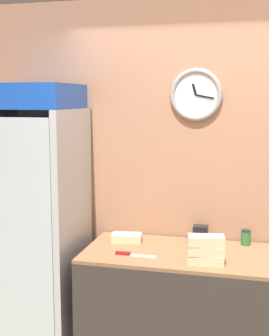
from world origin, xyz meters
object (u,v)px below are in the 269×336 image
at_px(beverage_cooler, 41,208).
at_px(sandwich_stack_middle, 206,250).
at_px(sandwich_stack_bottom, 206,259).
at_px(condiment_jar, 246,237).
at_px(sandwich_stack_top, 206,240).
at_px(chefs_knife, 130,254).
at_px(napkin_dispenser, 201,234).
at_px(sandwich_flat_left, 127,238).

bearing_deg(beverage_cooler, sandwich_stack_middle, -11.32).
distance_m(sandwich_stack_bottom, condiment_jar, 0.54).
xyz_separation_m(sandwich_stack_middle, sandwich_stack_top, (0.00, 0.00, 0.06)).
height_order(chefs_knife, condiment_jar, condiment_jar).
relative_size(sandwich_stack_top, condiment_jar, 2.16).
bearing_deg(beverage_cooler, condiment_jar, 7.98).
relative_size(beverage_cooler, sandwich_stack_middle, 8.17).
distance_m(sandwich_stack_top, napkin_dispenser, 0.51).
distance_m(sandwich_stack_bottom, sandwich_stack_middle, 0.06).
distance_m(sandwich_stack_middle, chefs_knife, 0.54).
relative_size(condiment_jar, napkin_dispenser, 0.97).
relative_size(beverage_cooler, chefs_knife, 7.16).
bearing_deg(sandwich_stack_bottom, beverage_cooler, 168.68).
bearing_deg(sandwich_stack_middle, napkin_dispenser, 100.16).
xyz_separation_m(sandwich_stack_bottom, chefs_knife, (-0.53, 0.04, -0.02)).
distance_m(beverage_cooler, sandwich_stack_bottom, 1.34).
height_order(sandwich_stack_bottom, condiment_jar, condiment_jar).
xyz_separation_m(sandwich_flat_left, chefs_knife, (0.10, -0.30, -0.02)).
distance_m(sandwich_stack_bottom, sandwich_flat_left, 0.72).
distance_m(sandwich_stack_bottom, napkin_dispenser, 0.50).
height_order(beverage_cooler, chefs_knife, beverage_cooler).
bearing_deg(beverage_cooler, napkin_dispenser, 10.65).
relative_size(sandwich_stack_middle, napkin_dispenser, 2.09).
bearing_deg(sandwich_stack_bottom, sandwich_stack_middle, 0.00).
bearing_deg(beverage_cooler, sandwich_stack_top, -11.32).
xyz_separation_m(sandwich_stack_middle, chefs_knife, (-0.53, 0.04, -0.09)).
relative_size(sandwich_stack_top, napkin_dispenser, 2.11).
bearing_deg(napkin_dispenser, condiment_jar, -1.82).
height_order(sandwich_stack_top, chefs_knife, sandwich_stack_top).
relative_size(sandwich_stack_middle, sandwich_flat_left, 1.04).
xyz_separation_m(beverage_cooler, condiment_jar, (1.55, 0.22, -0.19)).
relative_size(sandwich_stack_bottom, sandwich_flat_left, 1.03).
distance_m(sandwich_flat_left, condiment_jar, 0.89).
height_order(sandwich_stack_middle, napkin_dispenser, sandwich_stack_middle).
xyz_separation_m(sandwich_stack_bottom, condiment_jar, (0.25, 0.48, 0.03)).
bearing_deg(chefs_knife, beverage_cooler, 164.05).
bearing_deg(chefs_knife, sandwich_stack_top, -4.31).
xyz_separation_m(sandwich_stack_bottom, sandwich_stack_middle, (0.00, 0.00, 0.06)).
height_order(beverage_cooler, sandwich_stack_middle, beverage_cooler).
bearing_deg(chefs_knife, sandwich_stack_middle, -4.31).
bearing_deg(chefs_knife, condiment_jar, 29.34).
bearing_deg(chefs_knife, napkin_dispenser, 45.45).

